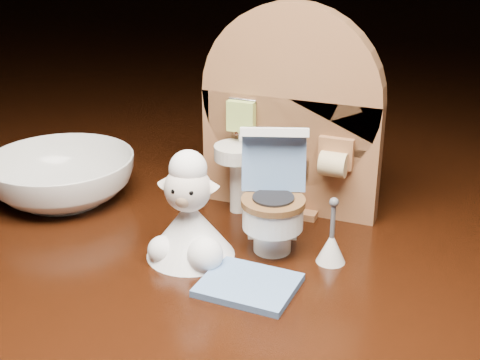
{
  "coord_description": "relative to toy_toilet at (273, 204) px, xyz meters",
  "views": [
    {
      "loc": [
        0.13,
        -0.37,
        0.22
      ],
      "look_at": [
        -0.01,
        0.0,
        0.05
      ],
      "focal_mm": 50.0,
      "sensor_mm": 36.0,
      "label": 1
    }
  ],
  "objects": [
    {
      "name": "toilet_brush",
      "position": [
        0.04,
        -0.01,
        -0.02
      ],
      "size": [
        0.02,
        0.02,
        0.04
      ],
      "color": "white",
      "rests_on": "ground"
    },
    {
      "name": "toy_toilet",
      "position": [
        0.0,
        0.0,
        0.0
      ],
      "size": [
        0.05,
        0.06,
        0.08
      ],
      "rotation": [
        0.0,
        0.0,
        0.33
      ],
      "color": "white",
      "rests_on": "ground"
    },
    {
      "name": "bath_mat",
      "position": [
        0.0,
        -0.06,
        -0.03
      ],
      "size": [
        0.06,
        0.05,
        0.0
      ],
      "primitive_type": "cube",
      "rotation": [
        0.0,
        0.0,
        -0.04
      ],
      "color": "#5B81B9",
      "rests_on": "ground"
    },
    {
      "name": "backdrop_panel",
      "position": [
        -0.01,
        0.06,
        0.04
      ],
      "size": [
        0.13,
        0.05,
        0.15
      ],
      "color": "#9C653D",
      "rests_on": "ground"
    },
    {
      "name": "ceramic_bowl",
      "position": [
        -0.17,
        0.01,
        -0.01
      ],
      "size": [
        0.14,
        0.14,
        0.03
      ],
      "primitive_type": "imported",
      "rotation": [
        0.0,
        0.0,
        -0.33
      ],
      "color": "white",
      "rests_on": "ground"
    },
    {
      "name": "plush_lamb",
      "position": [
        -0.04,
        -0.03,
        -0.0
      ],
      "size": [
        0.06,
        0.06,
        0.07
      ],
      "rotation": [
        0.0,
        0.0,
        0.18
      ],
      "color": "white",
      "rests_on": "ground"
    }
  ]
}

